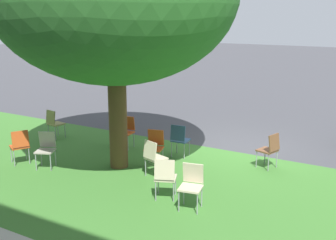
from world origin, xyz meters
TOP-DOWN VIEW (x-y plane):
  - ground at (0.00, 0.00)m, footprint 80.00×80.00m
  - grass_verge at (0.00, 3.20)m, footprint 48.00×6.00m
  - chair_0 at (1.30, 2.14)m, footprint 0.51×0.52m
  - chair_1 at (3.48, 3.61)m, footprint 0.55×0.56m
  - chair_2 at (-0.58, 3.82)m, footprint 0.49×0.50m
  - chair_3 at (2.73, 1.34)m, footprint 0.46×0.47m
  - chair_4 at (4.21, 3.78)m, footprint 0.57×0.56m
  - chair_5 at (0.88, 2.85)m, footprint 0.52×0.53m
  - chair_6 at (0.05, 3.75)m, footprint 0.54×0.55m
  - chair_7 at (1.05, 1.33)m, footprint 0.45×0.45m
  - chair_8 at (5.10, 1.72)m, footprint 0.48×0.49m
  - chair_9 at (-1.24, 0.97)m, footprint 0.52×0.52m

SIDE VIEW (x-z plane):
  - ground at x=0.00m, z-range 0.00..0.00m
  - grass_verge at x=0.00m, z-range 0.00..0.01m
  - chair_0 at x=1.30m, z-range 0.08..0.96m
  - chair_1 at x=3.48m, z-range 0.08..0.96m
  - chair_2 at x=-0.58m, z-range 0.08..0.96m
  - chair_3 at x=2.73m, z-range 0.08..0.96m
  - chair_4 at x=4.21m, z-range 0.08..0.96m
  - chair_5 at x=0.88m, z-range 0.08..0.96m
  - chair_6 at x=0.05m, z-range 0.08..0.96m
  - chair_7 at x=1.05m, z-range 0.08..0.96m
  - chair_8 at x=5.10m, z-range 0.08..0.96m
  - chair_9 at x=-1.24m, z-range 0.08..0.96m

